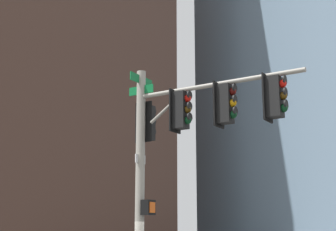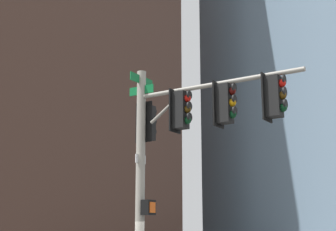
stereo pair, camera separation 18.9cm
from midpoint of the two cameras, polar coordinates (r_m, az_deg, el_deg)
signal_pole_assembly at (r=13.15m, az=1.72°, el=-2.71°), size 4.50×2.89×6.70m
building_brick_nearside at (r=63.08m, az=-12.82°, el=5.75°), size 20.01×16.55×44.12m
building_brick_midblock at (r=50.05m, az=-11.80°, el=9.64°), size 16.34×17.26×42.42m
building_brick_farside at (r=78.98m, az=-17.50°, el=4.39°), size 22.24×14.72×49.73m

